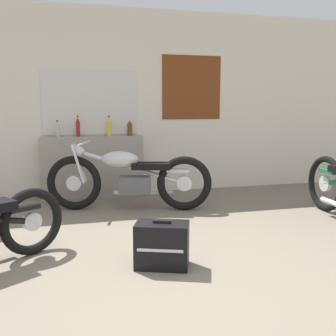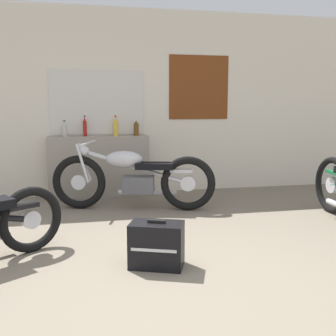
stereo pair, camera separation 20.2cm
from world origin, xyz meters
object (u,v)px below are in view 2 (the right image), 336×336
(bottle_leftmost, at_px, (65,129))
(hard_case_black, at_px, (157,245))
(bottle_right_center, at_px, (136,128))
(motorcycle_silver, at_px, (133,178))
(bottle_center, at_px, (116,127))
(bottle_left_center, at_px, (85,127))

(bottle_leftmost, relative_size, hard_case_black, 0.48)
(bottle_right_center, height_order, motorcycle_silver, bottle_right_center)
(bottle_leftmost, xyz_separation_m, bottle_center, (0.75, 0.02, 0.03))
(bottle_left_center, distance_m, hard_case_black, 3.05)
(bottle_leftmost, bearing_deg, motorcycle_silver, -46.21)
(hard_case_black, bearing_deg, bottle_center, 92.18)
(motorcycle_silver, relative_size, hard_case_black, 4.14)
(bottle_left_center, distance_m, motorcycle_silver, 1.28)
(bottle_left_center, height_order, hard_case_black, bottle_left_center)
(hard_case_black, bearing_deg, bottle_left_center, 101.08)
(bottle_left_center, relative_size, bottle_center, 1.01)
(bottle_leftmost, distance_m, bottle_left_center, 0.29)
(bottle_leftmost, xyz_separation_m, hard_case_black, (0.85, -2.85, -0.82))
(bottle_right_center, bearing_deg, bottle_left_center, 177.06)
(bottle_leftmost, xyz_separation_m, motorcycle_silver, (0.89, -0.93, -0.59))
(bottle_center, xyz_separation_m, motorcycle_silver, (0.14, -0.94, -0.62))
(bottle_center, relative_size, bottle_right_center, 1.21)
(bottle_right_center, height_order, hard_case_black, bottle_right_center)
(bottle_leftmost, bearing_deg, bottle_center, 1.21)
(bottle_leftmost, height_order, motorcycle_silver, bottle_leftmost)
(bottle_center, distance_m, hard_case_black, 2.99)
(bottle_leftmost, relative_size, bottle_center, 0.79)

